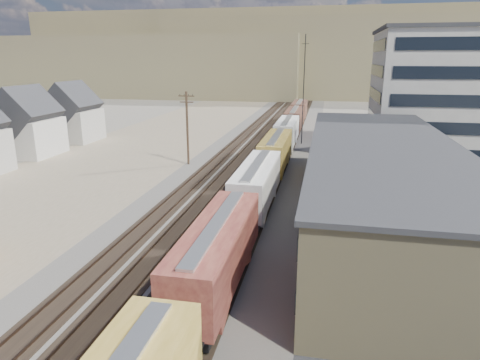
# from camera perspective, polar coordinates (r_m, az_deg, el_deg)

# --- Properties ---
(ballast_bed) EXTENTS (18.00, 200.00, 0.06)m
(ballast_bed) POSITION_cam_1_polar(r_m,az_deg,el_deg) (65.60, 2.41, 3.40)
(ballast_bed) COLOR #4C4742
(ballast_bed) RESTS_ON ground
(dirt_yard) EXTENTS (24.00, 180.00, 0.03)m
(dirt_yard) POSITION_cam_1_polar(r_m,az_deg,el_deg) (62.74, -17.48, 2.07)
(dirt_yard) COLOR #776C52
(dirt_yard) RESTS_ON ground
(asphalt_lot) EXTENTS (26.00, 120.00, 0.04)m
(asphalt_lot) POSITION_cam_1_polar(r_m,az_deg,el_deg) (51.75, 24.38, -1.51)
(asphalt_lot) COLOR #232326
(asphalt_lot) RESTS_ON ground
(rail_tracks) EXTENTS (11.40, 200.00, 0.24)m
(rail_tracks) POSITION_cam_1_polar(r_m,az_deg,el_deg) (65.67, 1.93, 3.49)
(rail_tracks) COLOR black
(rail_tracks) RESTS_ON ground
(freight_train) EXTENTS (3.00, 119.74, 4.46)m
(freight_train) POSITION_cam_1_polar(r_m,az_deg,el_deg) (47.99, 3.71, 2.07)
(freight_train) COLOR black
(freight_train) RESTS_ON ground
(warehouse) EXTENTS (12.40, 40.40, 7.25)m
(warehouse) POSITION_cam_1_polar(r_m,az_deg,el_deg) (40.03, 18.20, -0.27)
(warehouse) COLOR tan
(warehouse) RESTS_ON ground
(office_tower) EXTENTS (22.60, 18.60, 18.45)m
(office_tower) POSITION_cam_1_polar(r_m,az_deg,el_deg) (70.73, 26.57, 10.25)
(office_tower) COLOR #9E998E
(office_tower) RESTS_ON ground
(utility_pole_north) EXTENTS (2.20, 0.32, 10.00)m
(utility_pole_north) POSITION_cam_1_polar(r_m,az_deg,el_deg) (58.94, -7.03, 7.08)
(utility_pole_north) COLOR #382619
(utility_pole_north) RESTS_ON ground
(radio_mast) EXTENTS (1.20, 0.16, 18.00)m
(radio_mast) POSITION_cam_1_polar(r_m,az_deg,el_deg) (73.54, 8.47, 11.78)
(radio_mast) COLOR black
(radio_mast) RESTS_ON ground
(hills_north) EXTENTS (265.00, 80.00, 32.00)m
(hills_north) POSITION_cam_1_polar(r_m,az_deg,el_deg) (181.44, 8.63, 15.75)
(hills_north) COLOR brown
(hills_north) RESTS_ON ground
(parked_car_blue) EXTENTS (6.66, 5.43, 1.69)m
(parked_car_blue) POSITION_cam_1_polar(r_m,az_deg,el_deg) (70.92, 25.53, 3.47)
(parked_car_blue) COLOR navy
(parked_car_blue) RESTS_ON ground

